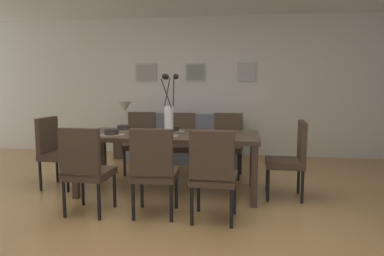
% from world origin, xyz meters
% --- Properties ---
extents(ground_plane, '(9.00, 9.00, 0.00)m').
position_xyz_m(ground_plane, '(0.00, 0.00, 0.00)').
color(ground_plane, tan).
extents(back_wall_panel, '(9.00, 0.10, 2.60)m').
position_xyz_m(back_wall_panel, '(0.00, 3.25, 1.30)').
color(back_wall_panel, silver).
rests_on(back_wall_panel, ground).
extents(dining_table, '(2.20, 0.96, 0.74)m').
position_xyz_m(dining_table, '(-0.09, 0.75, 0.67)').
color(dining_table, '#3D2D23').
rests_on(dining_table, ground).
extents(dining_chair_near_left, '(0.46, 0.46, 0.92)m').
position_xyz_m(dining_chair_near_left, '(-0.78, -0.16, 0.51)').
color(dining_chair_near_left, '#3D2D23').
rests_on(dining_chair_near_left, ground).
extents(dining_chair_near_right, '(0.47, 0.47, 0.92)m').
position_xyz_m(dining_chair_near_right, '(-0.73, 1.66, 0.51)').
color(dining_chair_near_right, '#3D2D23').
rests_on(dining_chair_near_right, ground).
extents(dining_chair_far_left, '(0.46, 0.46, 0.92)m').
position_xyz_m(dining_chair_far_left, '(-0.07, -0.12, 0.51)').
color(dining_chair_far_left, '#3D2D23').
rests_on(dining_chair_far_left, ground).
extents(dining_chair_far_right, '(0.44, 0.44, 0.92)m').
position_xyz_m(dining_chair_far_right, '(-0.11, 1.62, 0.51)').
color(dining_chair_far_right, '#3D2D23').
rests_on(dining_chair_far_right, ground).
extents(dining_chair_mid_left, '(0.46, 0.46, 0.92)m').
position_xyz_m(dining_chair_mid_left, '(0.53, -0.17, 0.51)').
color(dining_chair_mid_left, '#3D2D23').
rests_on(dining_chair_mid_left, ground).
extents(dining_chair_mid_right, '(0.47, 0.47, 0.92)m').
position_xyz_m(dining_chair_mid_right, '(0.59, 1.65, 0.51)').
color(dining_chair_mid_right, '#3D2D23').
rests_on(dining_chair_mid_right, ground).
extents(dining_chair_head_west, '(0.46, 0.46, 0.92)m').
position_xyz_m(dining_chair_head_west, '(-1.61, 0.74, 0.51)').
color(dining_chair_head_west, '#3D2D23').
rests_on(dining_chair_head_west, ground).
extents(dining_chair_head_east, '(0.46, 0.46, 0.92)m').
position_xyz_m(dining_chair_head_east, '(1.39, 0.72, 0.51)').
color(dining_chair_head_east, '#3D2D23').
rests_on(dining_chair_head_east, ground).
extents(centerpiece_vase, '(0.21, 0.23, 0.73)m').
position_xyz_m(centerpiece_vase, '(-0.09, 0.75, 1.02)').
color(centerpiece_vase, white).
rests_on(centerpiece_vase, dining_table).
extents(placemat_near_left, '(0.32, 0.32, 0.01)m').
position_xyz_m(placemat_near_left, '(-0.75, 0.53, 0.74)').
color(placemat_near_left, '#7F705B').
rests_on(placemat_near_left, dining_table).
extents(bowl_near_left, '(0.17, 0.17, 0.07)m').
position_xyz_m(bowl_near_left, '(-0.75, 0.53, 0.78)').
color(bowl_near_left, '#2D2826').
rests_on(bowl_near_left, dining_table).
extents(placemat_near_right, '(0.32, 0.32, 0.01)m').
position_xyz_m(placemat_near_right, '(-0.75, 0.96, 0.74)').
color(placemat_near_right, '#7F705B').
rests_on(placemat_near_right, dining_table).
extents(bowl_near_right, '(0.17, 0.17, 0.07)m').
position_xyz_m(bowl_near_right, '(-0.75, 0.96, 0.78)').
color(bowl_near_right, '#2D2826').
rests_on(bowl_near_right, dining_table).
extents(placemat_far_left, '(0.32, 0.32, 0.01)m').
position_xyz_m(placemat_far_left, '(-0.09, 0.53, 0.74)').
color(placemat_far_left, '#7F705B').
rests_on(placemat_far_left, dining_table).
extents(bowl_far_left, '(0.17, 0.17, 0.07)m').
position_xyz_m(bowl_far_left, '(-0.09, 0.53, 0.78)').
color(bowl_far_left, '#2D2826').
rests_on(bowl_far_left, dining_table).
extents(placemat_far_right, '(0.32, 0.32, 0.01)m').
position_xyz_m(placemat_far_right, '(-0.09, 0.96, 0.74)').
color(placemat_far_right, '#7F705B').
rests_on(placemat_far_right, dining_table).
extents(bowl_far_right, '(0.17, 0.17, 0.07)m').
position_xyz_m(bowl_far_right, '(-0.09, 0.96, 0.78)').
color(bowl_far_right, '#2D2826').
rests_on(bowl_far_right, dining_table).
extents(sofa, '(1.98, 0.84, 0.80)m').
position_xyz_m(sofa, '(-0.21, 2.65, 0.28)').
color(sofa, slate).
rests_on(sofa, ground).
extents(side_table, '(0.36, 0.36, 0.52)m').
position_xyz_m(side_table, '(-1.32, 2.69, 0.26)').
color(side_table, '#3D2D23').
rests_on(side_table, ground).
extents(table_lamp, '(0.22, 0.22, 0.51)m').
position_xyz_m(table_lamp, '(-1.32, 2.69, 0.89)').
color(table_lamp, beige).
rests_on(table_lamp, side_table).
extents(framed_picture_left, '(0.41, 0.03, 0.35)m').
position_xyz_m(framed_picture_left, '(-1.06, 3.18, 1.57)').
color(framed_picture_left, '#B2ADA3').
extents(framed_picture_center, '(0.37, 0.03, 0.34)m').
position_xyz_m(framed_picture_center, '(-0.09, 3.18, 1.57)').
color(framed_picture_center, '#B2ADA3').
extents(framed_picture_right, '(0.33, 0.03, 0.34)m').
position_xyz_m(framed_picture_right, '(0.87, 3.18, 1.57)').
color(framed_picture_right, '#B2ADA3').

